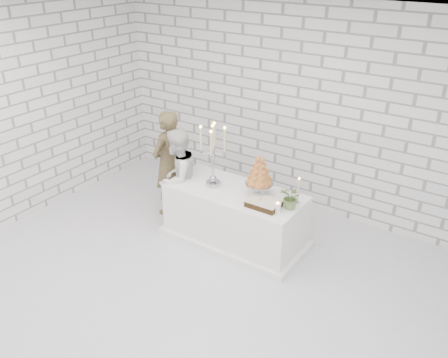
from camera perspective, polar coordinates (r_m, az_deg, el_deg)
ground at (r=5.68m, az=-3.77°, el=-12.87°), size 6.00×5.00×0.01m
ceiling at (r=4.43m, az=-4.98°, el=18.62°), size 6.00×5.00×0.01m
wall_back at (r=6.86m, az=8.79°, el=8.40°), size 6.00×0.01×3.00m
wall_left at (r=7.02m, az=-24.12°, el=6.78°), size 0.01×5.00×3.00m
cake_table at (r=6.27m, az=1.30°, el=-4.43°), size 1.80×0.80×0.75m
groom at (r=6.82m, az=-6.75°, el=1.89°), size 0.38×0.57×1.56m
bride at (r=6.53m, az=-5.60°, el=0.10°), size 0.56×0.71×1.42m
candelabra at (r=6.04m, az=-1.34°, el=2.81°), size 0.43×0.43×0.85m
croquembouche at (r=5.86m, az=4.28°, el=0.41°), size 0.44×0.44×0.55m
chocolate_cake at (r=5.73m, az=4.80°, el=-2.95°), size 0.39×0.28×0.08m
pillar_candle at (r=5.62m, az=6.46°, el=-3.46°), size 0.09×0.09×0.12m
extra_taper at (r=5.80m, az=8.91°, el=-1.45°), size 0.07×0.07×0.32m
flowers at (r=5.68m, az=8.10°, el=-2.25°), size 0.31×0.29×0.29m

